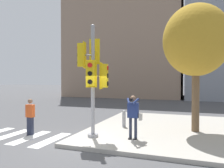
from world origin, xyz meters
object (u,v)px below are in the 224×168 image
(traffic_signal_pole, at_px, (93,70))
(street_tree, at_px, (196,41))
(pedestrian_distant, at_px, (30,116))
(fire_hydrant, at_px, (124,119))
(person_photographer, at_px, (133,113))

(traffic_signal_pole, xyz_separation_m, street_tree, (3.75, 2.33, 1.30))
(pedestrian_distant, relative_size, street_tree, 0.29)
(street_tree, bearing_deg, fire_hydrant, -176.61)
(traffic_signal_pole, xyz_separation_m, fire_hydrant, (0.61, 2.14, -2.19))
(pedestrian_distant, height_order, street_tree, street_tree)
(traffic_signal_pole, distance_m, person_photographer, 2.25)
(pedestrian_distant, xyz_separation_m, street_tree, (6.66, 2.44, 3.20))
(street_tree, height_order, fire_hydrant, street_tree)
(person_photographer, relative_size, pedestrian_distant, 1.05)
(person_photographer, xyz_separation_m, fire_hydrant, (-0.93, 1.88, -0.58))
(fire_hydrant, bearing_deg, pedestrian_distant, -147.34)
(person_photographer, relative_size, street_tree, 0.30)
(street_tree, bearing_deg, person_photographer, -136.89)
(traffic_signal_pole, distance_m, street_tree, 4.60)
(fire_hydrant, bearing_deg, person_photographer, -63.65)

